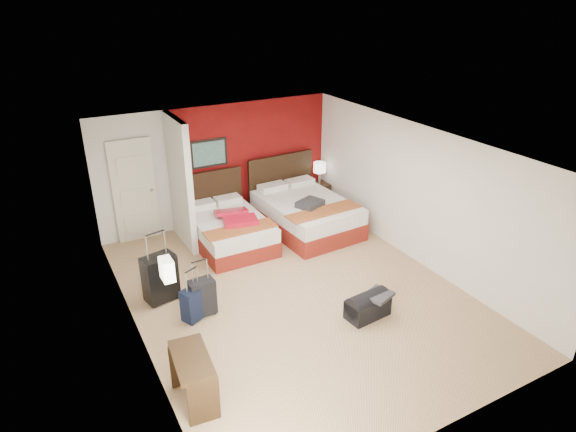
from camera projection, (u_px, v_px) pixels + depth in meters
ground at (294, 292)px, 8.25m from camera, size 6.50×6.50×0.00m
room_walls at (179, 209)px, 8.25m from camera, size 5.02×6.52×2.50m
red_accent_panel at (251, 160)px, 10.64m from camera, size 3.50×0.04×2.50m
partition_wall at (180, 183)px, 9.38m from camera, size 0.12×1.20×2.50m
entry_door at (134, 191)px, 9.62m from camera, size 0.82×0.06×2.05m
bed_left at (230, 232)px, 9.68m from camera, size 1.32×1.88×0.56m
bed_right at (306, 215)px, 10.29m from camera, size 1.64×2.25×0.65m
red_suitcase_open at (236, 217)px, 9.50m from camera, size 0.79×0.97×0.11m
jacket_bundle at (310, 204)px, 9.85m from camera, size 0.61×0.55×0.12m
nightstand at (319, 195)px, 11.40m from camera, size 0.40×0.40×0.56m
table_lamp at (320, 173)px, 11.18m from camera, size 0.37×0.37×0.50m
suitcase_black at (160, 279)px, 7.90m from camera, size 0.57×0.42×0.76m
suitcase_charcoal at (202, 299)px, 7.58m from camera, size 0.41×0.27×0.58m
suitcase_navy at (194, 305)px, 7.48m from camera, size 0.43×0.36×0.51m
duffel_bag at (368, 307)px, 7.59m from camera, size 0.70×0.42×0.34m
jacket_draped at (378, 295)px, 7.53m from camera, size 0.50×0.46×0.05m
desk at (194, 380)px, 5.94m from camera, size 0.49×0.85×0.68m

